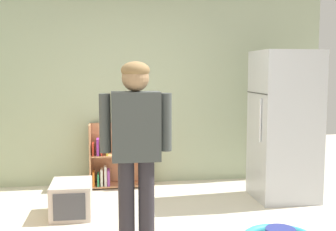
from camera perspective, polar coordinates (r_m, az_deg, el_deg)
The scene contains 5 objects.
back_wall at distance 5.76m, azimuth -4.26°, elevation 4.15°, with size 5.20×0.06×2.70m, color #9FAB8B.
refrigerator at distance 5.23m, azimuth 15.47°, elevation -1.32°, with size 0.73×0.68×1.78m.
bookshelf at distance 5.69m, azimuth -7.03°, elevation -5.97°, with size 0.80×0.28×0.85m.
standing_person at distance 3.34m, azimuth -4.35°, elevation -3.63°, with size 0.57×0.23×1.62m.
pet_carrier at distance 4.71m, azimuth -12.92°, elevation -10.93°, with size 0.42×0.55×0.36m.
Camera 1 is at (-0.39, -3.41, 1.55)m, focal length 45.06 mm.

